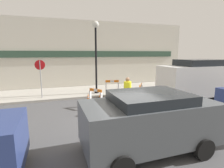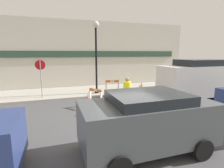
% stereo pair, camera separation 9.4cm
% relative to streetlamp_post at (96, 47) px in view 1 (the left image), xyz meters
% --- Properties ---
extents(ground_plane, '(60.00, 60.00, 0.00)m').
position_rel_streetlamp_post_xyz_m(ground_plane, '(0.08, -5.28, -3.25)').
color(ground_plane, '#4C4C4F').
extents(sidewalk_slab, '(18.00, 3.72, 0.13)m').
position_rel_streetlamp_post_xyz_m(sidewalk_slab, '(0.08, 1.08, -3.18)').
color(sidewalk_slab, '#ADA89E').
rests_on(sidewalk_slab, ground_plane).
extents(storefront_facade, '(18.00, 0.22, 5.50)m').
position_rel_streetlamp_post_xyz_m(storefront_facade, '(0.08, 3.02, -0.49)').
color(storefront_facade, beige).
rests_on(storefront_facade, ground_plane).
extents(streetlamp_post, '(0.44, 0.44, 4.81)m').
position_rel_streetlamp_post_xyz_m(streetlamp_post, '(0.00, 0.00, 0.00)').
color(streetlamp_post, black).
rests_on(streetlamp_post, sidewalk_slab).
extents(stop_sign, '(0.60, 0.06, 2.33)m').
position_rel_streetlamp_post_xyz_m(stop_sign, '(-3.54, -0.13, -1.55)').
color(stop_sign, gray).
rests_on(stop_sign, sidewalk_slab).
extents(barricade_0, '(0.88, 0.34, 1.14)m').
position_rel_streetlamp_post_xyz_m(barricade_0, '(0.84, -0.93, -2.63)').
color(barricade_0, white).
rests_on(barricade_0, ground_plane).
extents(barricade_1, '(0.60, 0.73, 1.02)m').
position_rel_streetlamp_post_xyz_m(barricade_1, '(-0.72, -2.81, -2.70)').
color(barricade_1, white).
rests_on(barricade_1, ground_plane).
extents(barricade_2, '(0.63, 0.80, 1.14)m').
position_rel_streetlamp_post_xyz_m(barricade_2, '(1.89, -2.87, -2.63)').
color(barricade_2, white).
rests_on(barricade_2, ground_plane).
extents(traffic_cone_0, '(0.30, 0.30, 0.53)m').
position_rel_streetlamp_post_xyz_m(traffic_cone_0, '(-0.91, -1.66, -2.99)').
color(traffic_cone_0, black).
rests_on(traffic_cone_0, ground_plane).
extents(traffic_cone_1, '(0.30, 0.30, 0.47)m').
position_rel_streetlamp_post_xyz_m(traffic_cone_1, '(-0.21, -3.53, -3.02)').
color(traffic_cone_1, black).
rests_on(traffic_cone_1, ground_plane).
extents(traffic_cone_2, '(0.30, 0.30, 0.49)m').
position_rel_streetlamp_post_xyz_m(traffic_cone_2, '(0.08, -0.88, -3.01)').
color(traffic_cone_2, black).
rests_on(traffic_cone_2, ground_plane).
extents(traffic_cone_3, '(0.30, 0.30, 0.56)m').
position_rel_streetlamp_post_xyz_m(traffic_cone_3, '(1.89, -0.98, -2.98)').
color(traffic_cone_3, black).
rests_on(traffic_cone_3, ground_plane).
extents(person_worker, '(0.37, 0.37, 1.74)m').
position_rel_streetlamp_post_xyz_m(person_worker, '(0.55, -4.06, -2.32)').
color(person_worker, '#33333D').
rests_on(person_worker, ground_plane).
extents(parked_car_1, '(3.88, 2.00, 1.76)m').
position_rel_streetlamp_post_xyz_m(parked_car_1, '(-0.22, -7.37, -2.26)').
color(parked_car_1, '#4C5156').
rests_on(parked_car_1, ground_plane).
extents(work_van, '(5.04, 2.11, 2.49)m').
position_rel_streetlamp_post_xyz_m(work_van, '(5.86, -3.08, -1.90)').
color(work_van, white).
rests_on(work_van, ground_plane).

